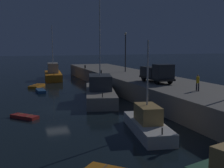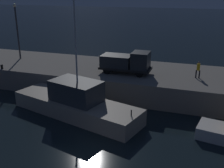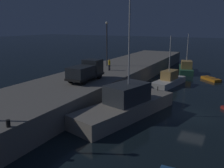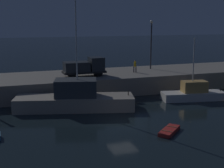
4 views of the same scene
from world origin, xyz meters
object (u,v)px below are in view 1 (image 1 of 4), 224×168
at_px(utility_truck, 157,73).
at_px(rowboat_white_mid, 37,86).
at_px(fishing_boat_white, 53,74).
at_px(bollard_west, 101,72).
at_px(dinghy_red_small, 41,91).
at_px(lamp_post_west, 125,48).
at_px(fishing_trawler_green, 147,123).
at_px(bollard_central, 85,67).
at_px(dockworker, 198,82).
at_px(fishing_trawler_red, 100,91).
at_px(dinghy_orange_near, 25,117).

bearing_deg(utility_truck, rowboat_white_mid, -142.86).
xyz_separation_m(fishing_boat_white, bollard_west, (13.74, 5.94, 1.52)).
bearing_deg(dinghy_red_small, lamp_post_west, 100.88).
xyz_separation_m(fishing_trawler_green, bollard_central, (-35.90, 4.34, 1.87)).
distance_m(dinghy_red_small, dockworker, 24.01).
distance_m(rowboat_white_mid, bollard_central, 12.60).
xyz_separation_m(fishing_boat_white, lamp_post_west, (12.62, 10.84, 5.37)).
height_order(rowboat_white_mid, lamp_post_west, lamp_post_west).
distance_m(fishing_trawler_red, fishing_boat_white, 24.86).
xyz_separation_m(fishing_boat_white, dinghy_red_small, (15.51, -4.23, -0.89)).
bearing_deg(fishing_trawler_green, fishing_trawler_red, 177.60).
bearing_deg(dockworker, fishing_boat_white, -164.65).
xyz_separation_m(dinghy_red_small, lamp_post_west, (-2.90, 15.07, 6.26)).
relative_size(fishing_boat_white, dinghy_orange_near, 3.93).
bearing_deg(bollard_west, lamp_post_west, 102.97).
distance_m(dinghy_red_small, utility_truck, 18.14).
bearing_deg(fishing_boat_white, dockworker, 15.35).
xyz_separation_m(dinghy_red_small, bollard_central, (-12.19, 10.19, 2.47)).
bearing_deg(dockworker, utility_truck, -174.46).
bearing_deg(bollard_west, dinghy_orange_near, -38.12).
xyz_separation_m(lamp_post_west, dockworker, (22.28, -1.26, -3.13)).
xyz_separation_m(fishing_trawler_red, fishing_trawler_green, (14.46, -0.61, -0.35)).
xyz_separation_m(utility_truck, bollard_central, (-24.28, -2.92, -0.92)).
bearing_deg(bollard_west, dockworker, 9.76).
bearing_deg(utility_truck, fishing_boat_white, -162.17).
relative_size(utility_truck, dockworker, 3.21).
xyz_separation_m(fishing_trawler_green, lamp_post_west, (-26.61, 9.22, 5.65)).
xyz_separation_m(fishing_boat_white, fishing_trawler_green, (39.22, 1.62, -0.28)).
bearing_deg(fishing_trawler_red, dinghy_red_small, -145.08).
height_order(fishing_trawler_red, dinghy_red_small, fishing_trawler_red).
distance_m(fishing_boat_white, lamp_post_west, 17.48).
bearing_deg(lamp_post_west, fishing_boat_white, -139.34).
xyz_separation_m(fishing_trawler_red, bollard_central, (-21.44, 3.73, 1.51)).
xyz_separation_m(fishing_boat_white, dockworker, (34.90, 9.58, 2.24)).
relative_size(fishing_trawler_red, fishing_boat_white, 1.17).
xyz_separation_m(fishing_trawler_red, bollard_west, (-11.02, 3.72, 1.44)).
bearing_deg(fishing_trawler_red, lamp_post_west, 144.65).
bearing_deg(dinghy_red_small, bollard_central, 140.12).
bearing_deg(fishing_boat_white, bollard_central, 60.88).
bearing_deg(dinghy_orange_near, rowboat_white_mid, 171.21).
bearing_deg(bollard_central, fishing_trawler_red, -9.88).
bearing_deg(dinghy_orange_near, bollard_west, 141.88).
height_order(lamp_post_west, bollard_central, lamp_post_west).
height_order(dinghy_orange_near, dinghy_red_small, dinghy_red_small).
xyz_separation_m(bollard_west, bollard_central, (-10.43, 0.01, 0.07)).
bearing_deg(utility_truck, dinghy_red_small, -132.67).
height_order(fishing_trawler_red, lamp_post_west, fishing_trawler_red).
bearing_deg(fishing_boat_white, lamp_post_west, 40.66).
xyz_separation_m(dinghy_orange_near, lamp_post_west, (-18.22, 18.31, 6.31)).
height_order(fishing_boat_white, dockworker, fishing_boat_white).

